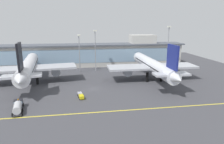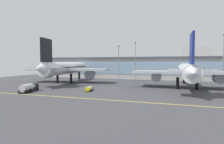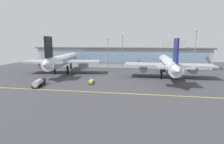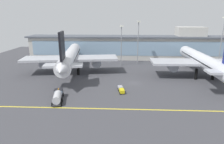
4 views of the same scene
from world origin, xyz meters
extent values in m
plane|color=#424247|center=(0.00, 0.00, 0.00)|extent=(180.00, 180.00, 0.00)
cube|color=yellow|center=(0.00, -22.00, 0.01)|extent=(144.00, 0.50, 0.01)
cube|color=beige|center=(0.00, 46.04, 6.37)|extent=(118.23, 12.00, 12.74)
cube|color=#84A3BC|center=(0.00, 39.99, 7.01)|extent=(113.50, 0.20, 8.15)
cube|color=#4C515B|center=(0.00, 46.04, 13.14)|extent=(121.23, 14.00, 0.80)
cube|color=beige|center=(35.47, 48.04, 15.74)|extent=(16.00, 10.00, 6.00)
cylinder|color=black|center=(-30.80, 9.16, 2.36)|extent=(1.10, 1.10, 4.73)
cylinder|color=black|center=(-23.77, 10.11, 2.36)|extent=(1.10, 1.10, 4.73)
cylinder|color=black|center=(-30.03, 29.95, 2.36)|extent=(1.10, 1.10, 4.73)
cylinder|color=silver|center=(-27.76, 13.17, 7.39)|extent=(11.81, 44.95, 5.91)
cone|color=silver|center=(-30.98, 37.00, 7.39)|extent=(6.28, 6.02, 5.61)
cone|color=silver|center=(-24.51, -10.96, 7.83)|extent=(5.85, 7.11, 5.02)
cube|color=#84A3BC|center=(-30.50, 33.48, 8.42)|extent=(4.95, 4.69, 1.77)
cube|color=black|center=(-27.76, 13.17, 7.83)|extent=(10.92, 37.89, 0.47)
cube|color=#B7BAC1|center=(-27.76, 13.17, 6.65)|extent=(42.53, 16.14, 0.95)
cylinder|color=#999EA8|center=(-39.49, 13.20, 4.31)|extent=(4.87, 6.29, 4.14)
cylinder|color=#999EA8|center=(-16.47, 16.31, 4.31)|extent=(4.87, 6.29, 4.14)
cube|color=black|center=(-25.14, -6.26, 15.07)|extent=(1.78, 8.04, 9.46)
cube|color=#B7BAC1|center=(-25.14, -6.26, 8.27)|extent=(13.81, 6.63, 0.76)
cylinder|color=black|center=(25.08, 5.94, 2.24)|extent=(1.10, 1.10, 4.47)
cylinder|color=black|center=(31.79, 5.93, 2.24)|extent=(1.10, 1.10, 4.47)
cylinder|color=black|center=(28.44, 27.02, 2.24)|extent=(1.10, 1.10, 4.47)
cylinder|color=silver|center=(28.43, 9.60, 6.99)|extent=(5.62, 45.84, 5.59)
cone|color=silver|center=(28.45, 34.20, 6.99)|extent=(5.31, 5.03, 5.31)
cone|color=silver|center=(28.42, -15.28, 7.41)|extent=(4.75, 6.15, 4.75)
cube|color=#84A3BC|center=(28.45, 30.69, 7.96)|extent=(4.19, 3.91, 1.68)
cube|color=black|center=(28.43, 9.60, 7.41)|extent=(5.67, 38.51, 0.45)
cube|color=#B7BAC1|center=(28.43, 9.60, 6.29)|extent=(41.78, 11.03, 0.89)
cylinder|color=#999EA8|center=(16.74, 11.26, 4.08)|extent=(3.92, 5.96, 3.91)
cylinder|color=#999EA8|center=(40.13, 11.24, 4.08)|extent=(3.92, 5.96, 3.91)
cube|color=navy|center=(28.42, -10.57, 14.25)|extent=(0.68, 8.25, 8.94)
cube|color=#B7BAC1|center=(28.42, -10.57, 7.82)|extent=(13.37, 5.05, 0.72)
cylinder|color=black|center=(-26.10, -14.26, 0.55)|extent=(0.53, 1.14, 1.10)
cylinder|color=black|center=(-23.56, -13.71, 0.55)|extent=(0.53, 1.14, 1.10)
cylinder|color=black|center=(-25.13, -18.66, 0.55)|extent=(0.53, 1.14, 1.10)
cylinder|color=black|center=(-22.59, -18.10, 0.55)|extent=(0.53, 1.14, 1.10)
cylinder|color=black|center=(-24.60, -21.12, 0.55)|extent=(0.53, 1.14, 1.10)
cylinder|color=black|center=(-22.06, -20.57, 0.55)|extent=(0.53, 1.14, 1.10)
cube|color=#2D2D33|center=(-23.90, -18.21, 0.45)|extent=(3.90, 7.89, 0.30)
cube|color=black|center=(-24.77, -14.25, 1.40)|extent=(3.04, 2.84, 2.20)
cube|color=#84A3BC|center=(-24.77, -14.25, 1.88)|extent=(2.96, 2.91, 0.88)
cylinder|color=silver|center=(-23.79, -18.73, 1.75)|extent=(3.44, 5.94, 2.30)
cube|color=orange|center=(-24.77, -14.25, 2.62)|extent=(0.30, 0.40, 0.20)
cylinder|color=black|center=(-3.93, -11.13, 0.30)|extent=(0.30, 0.63, 0.60)
cylinder|color=black|center=(-5.41, -11.38, 0.30)|extent=(0.30, 0.63, 0.60)
cylinder|color=black|center=(-4.24, -9.33, 0.30)|extent=(0.30, 0.63, 0.60)
cylinder|color=black|center=(-5.72, -9.59, 0.30)|extent=(0.30, 0.63, 0.60)
cube|color=yellow|center=(-4.83, -10.36, 0.85)|extent=(1.92, 2.82, 1.10)
cylinder|color=black|center=(-4.47, -8.00, 0.30)|extent=(0.28, 0.62, 0.60)
cylinder|color=black|center=(-5.95, -8.26, 0.30)|extent=(0.28, 0.62, 0.60)
cylinder|color=black|center=(-4.76, -6.35, 0.30)|extent=(0.28, 0.62, 0.60)
cylinder|color=black|center=(-6.24, -6.60, 0.30)|extent=(0.28, 0.62, 0.60)
cube|color=#A8A8B2|center=(-5.35, -7.30, 0.80)|extent=(1.89, 2.62, 1.00)
cube|color=#2D2D33|center=(-5.10, -8.78, 0.45)|extent=(0.20, 0.61, 0.08)
cylinder|color=gray|center=(46.09, 32.08, 11.92)|extent=(0.44, 0.44, 23.84)
cube|color=silver|center=(46.09, 32.08, 24.19)|extent=(1.80, 1.80, 0.70)
cylinder|color=gray|center=(-5.21, 29.08, 9.86)|extent=(0.44, 0.44, 19.71)
cube|color=silver|center=(-5.21, 29.08, 20.06)|extent=(1.80, 1.80, 0.70)
cylinder|color=gray|center=(3.51, 31.82, 10.90)|extent=(0.44, 0.44, 21.80)
cube|color=silver|center=(3.51, 31.82, 22.15)|extent=(1.80, 1.80, 0.70)
camera|label=1|loc=(-4.35, -76.89, 26.31)|focal=31.60mm
camera|label=2|loc=(23.30, -69.02, 10.21)|focal=29.75mm
camera|label=3|loc=(16.72, -82.56, 17.41)|focal=29.53mm
camera|label=4|loc=(-5.18, -70.84, 24.50)|focal=31.28mm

